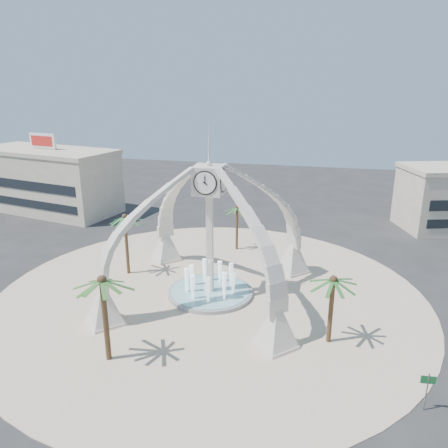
% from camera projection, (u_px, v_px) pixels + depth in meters
% --- Properties ---
extents(ground, '(140.00, 140.00, 0.00)m').
position_uv_depth(ground, '(210.00, 294.00, 41.25)').
color(ground, '#282828').
rests_on(ground, ground).
extents(plaza, '(40.00, 40.00, 0.06)m').
position_uv_depth(plaza, '(210.00, 294.00, 41.24)').
color(plaza, beige).
rests_on(plaza, ground).
extents(clock_tower, '(17.94, 17.94, 16.30)m').
position_uv_depth(clock_tower, '(210.00, 230.00, 39.26)').
color(clock_tower, silver).
rests_on(clock_tower, ground).
extents(fountain, '(8.00, 8.00, 3.62)m').
position_uv_depth(fountain, '(210.00, 292.00, 41.16)').
color(fountain, gray).
rests_on(fountain, ground).
extents(building_nw, '(23.75, 13.73, 11.90)m').
position_uv_depth(building_nw, '(48.00, 180.00, 67.26)').
color(building_nw, beige).
rests_on(building_nw, ground).
extents(palm_east, '(4.61, 4.61, 6.00)m').
position_uv_depth(palm_east, '(333.00, 280.00, 32.10)').
color(palm_east, brown).
rests_on(palm_east, ground).
extents(palm_west, '(3.94, 3.94, 6.90)m').
position_uv_depth(palm_west, '(125.00, 218.00, 43.93)').
color(palm_west, brown).
rests_on(palm_west, ground).
extents(palm_north, '(4.33, 4.33, 5.87)m').
position_uv_depth(palm_north, '(237.00, 208.00, 50.88)').
color(palm_north, brown).
rests_on(palm_north, ground).
extents(palm_south, '(5.50, 5.50, 7.08)m').
position_uv_depth(palm_south, '(102.00, 281.00, 29.67)').
color(palm_south, brown).
rests_on(palm_south, ground).
extents(street_sign, '(0.95, 0.11, 2.60)m').
position_uv_depth(street_sign, '(428.00, 384.00, 26.12)').
color(street_sign, slate).
rests_on(street_sign, ground).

